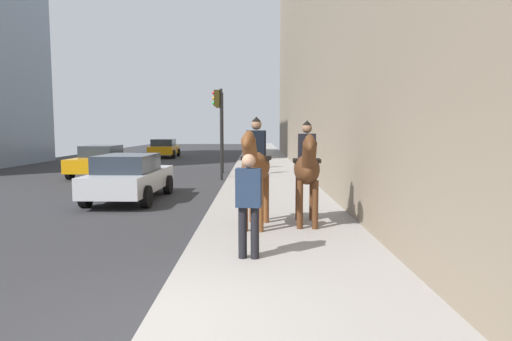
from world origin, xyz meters
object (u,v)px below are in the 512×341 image
object	(u,v)px
mounted_horse_near	(255,165)
car_near_lane	(100,160)
traffic_light_near_curb	(219,119)
mounted_horse_far	(307,167)
pedestrian_greeting	(249,199)
car_mid_lane	(164,148)
car_far_lane	(130,177)
traffic_light_far_curb	(221,120)

from	to	relation	value
mounted_horse_near	car_near_lane	bearing A→B (deg)	-138.21
traffic_light_near_curb	mounted_horse_near	bearing A→B (deg)	-170.76
mounted_horse_far	pedestrian_greeting	world-z (taller)	mounted_horse_far
car_mid_lane	car_far_lane	world-z (taller)	same
pedestrian_greeting	traffic_light_near_curb	world-z (taller)	traffic_light_near_curb
car_near_lane	car_far_lane	distance (m)	7.85
pedestrian_greeting	car_near_lane	bearing A→B (deg)	34.28
mounted_horse_far	traffic_light_far_curb	size ratio (longest dim) A/B	0.57
mounted_horse_near	traffic_light_far_curb	xyz separation A→B (m)	(12.70, 1.76, 1.23)
car_far_lane	traffic_light_near_curb	bearing A→B (deg)	-21.57
car_far_lane	mounted_horse_far	bearing A→B (deg)	-126.90
mounted_horse_near	car_near_lane	world-z (taller)	mounted_horse_near
car_near_lane	pedestrian_greeting	bearing A→B (deg)	27.77
mounted_horse_near	car_near_lane	distance (m)	13.48
pedestrian_greeting	car_far_lane	distance (m)	7.49
pedestrian_greeting	car_mid_lane	distance (m)	27.76
traffic_light_near_curb	car_mid_lane	bearing A→B (deg)	20.44
pedestrian_greeting	car_mid_lane	bearing A→B (deg)	20.79
mounted_horse_near	car_mid_lane	bearing A→B (deg)	-155.07
mounted_horse_near	pedestrian_greeting	distance (m)	2.25
traffic_light_near_curb	traffic_light_far_curb	bearing A→B (deg)	3.55
car_far_lane	traffic_light_far_curb	bearing A→B (deg)	-12.63
mounted_horse_near	mounted_horse_far	world-z (taller)	mounted_horse_near
mounted_horse_far	car_near_lane	xyz separation A→B (m)	(11.04, 8.46, -0.65)
mounted_horse_near	car_near_lane	xyz separation A→B (m)	(11.29, 7.34, -0.71)
traffic_light_near_curb	car_far_lane	bearing A→B (deg)	156.89
car_near_lane	traffic_light_far_curb	bearing A→B (deg)	103.83
pedestrian_greeting	car_far_lane	world-z (taller)	pedestrian_greeting
traffic_light_near_curb	traffic_light_far_curb	size ratio (longest dim) A/B	0.98
mounted_horse_far	traffic_light_near_curb	world-z (taller)	traffic_light_near_curb
mounted_horse_near	traffic_light_far_curb	bearing A→B (deg)	-163.35
pedestrian_greeting	car_mid_lane	size ratio (longest dim) A/B	0.37
mounted_horse_near	traffic_light_near_curb	size ratio (longest dim) A/B	0.60
pedestrian_greeting	mounted_horse_near	bearing A→B (deg)	3.37
mounted_horse_far	car_near_lane	size ratio (longest dim) A/B	0.51
car_mid_lane	mounted_horse_near	bearing A→B (deg)	-166.53
mounted_horse_near	car_mid_lane	size ratio (longest dim) A/B	0.52
car_far_lane	traffic_light_near_curb	xyz separation A→B (m)	(5.45, -2.33, 1.89)
car_mid_lane	car_far_lane	distance (m)	20.66
car_far_lane	traffic_light_near_curb	size ratio (longest dim) A/B	1.10
car_mid_lane	car_far_lane	bearing A→B (deg)	-173.68
mounted_horse_far	car_far_lane	world-z (taller)	mounted_horse_far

